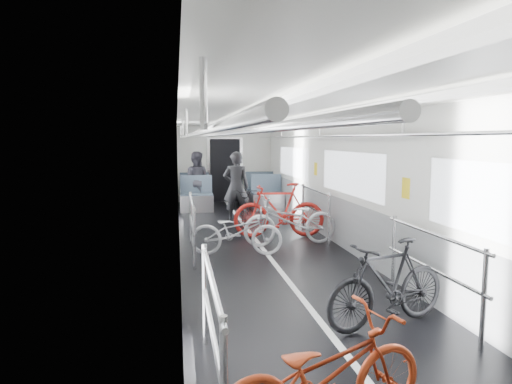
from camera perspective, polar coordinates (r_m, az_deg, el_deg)
car_shell at (r=9.53m, az=-0.63°, el=1.38°), size 3.02×14.01×2.41m
bike_left_near at (r=3.34m, az=8.54°, el=-21.69°), size 1.68×0.93×0.84m
bike_left_far at (r=7.90m, az=-2.45°, el=-4.94°), size 1.65×0.82×0.83m
bike_right_near at (r=5.15m, az=16.14°, el=-10.89°), size 1.63×0.87×0.94m
bike_right_mid at (r=8.61m, az=4.38°, el=-3.56°), size 1.87×0.80×0.96m
bike_right_far at (r=9.30m, az=2.91°, el=-2.28°), size 1.90×0.70×1.12m
bike_aisle at (r=10.95m, az=-1.43°, el=-1.66°), size 0.74×1.65×0.84m
person_standing at (r=10.97m, az=-2.51°, el=0.63°), size 0.67×0.48×1.71m
person_seated at (r=13.10m, az=-7.52°, el=1.44°), size 0.94×0.81×1.65m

